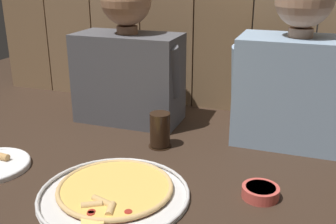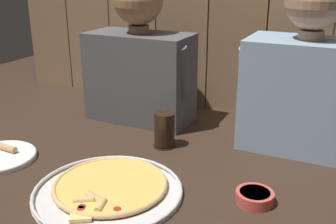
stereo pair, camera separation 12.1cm
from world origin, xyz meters
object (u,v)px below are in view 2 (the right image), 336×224
object	(u,v)px
dipping_bowl	(255,197)
diner_right	(307,72)
drinking_glass	(164,130)
pizza_tray	(109,188)
diner_left	(139,56)

from	to	relation	value
dipping_bowl	diner_right	world-z (taller)	diner_right
drinking_glass	dipping_bowl	size ratio (longest dim) A/B	1.21
drinking_glass	dipping_bowl	xyz separation A→B (m)	(0.37, -0.22, -0.04)
dipping_bowl	diner_right	size ratio (longest dim) A/B	0.17
drinking_glass	pizza_tray	bearing A→B (deg)	-91.38
dipping_bowl	diner_left	size ratio (longest dim) A/B	0.18
pizza_tray	diner_right	bearing A→B (deg)	51.53
dipping_bowl	diner_right	bearing A→B (deg)	83.39
pizza_tray	diner_left	size ratio (longest dim) A/B	0.72
drinking_glass	diner_right	xyz separation A→B (m)	(0.42, 0.20, 0.21)
pizza_tray	diner_right	world-z (taller)	diner_right
dipping_bowl	diner_left	distance (m)	0.76
diner_left	diner_right	xyz separation A→B (m)	(0.63, -0.00, 0.00)
pizza_tray	dipping_bowl	xyz separation A→B (m)	(0.38, 0.12, 0.01)
pizza_tray	dipping_bowl	size ratio (longest dim) A/B	4.09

